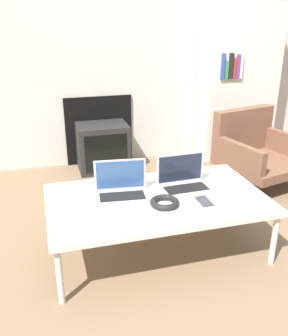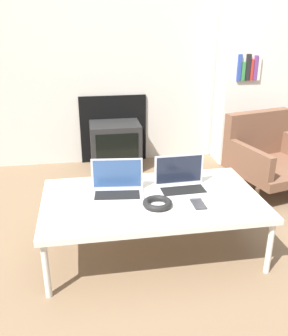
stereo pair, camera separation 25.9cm
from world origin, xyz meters
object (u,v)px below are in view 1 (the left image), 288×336
at_px(headphones, 165,202).
at_px(tv, 103,147).
at_px(laptop_left, 121,189).
at_px(laptop_right, 184,182).
at_px(armchair, 255,149).
at_px(phone, 204,201).

height_order(headphones, tv, tv).
xyz_separation_m(laptop_left, headphones, (0.22, -0.19, -0.03)).
height_order(laptop_right, armchair, armchair).
bearing_deg(phone, tv, 102.17).
xyz_separation_m(laptop_left, tv, (0.12, 1.41, -0.20)).
distance_m(phone, armchair, 1.35).
bearing_deg(headphones, laptop_left, 138.70).
height_order(phone, tv, tv).
bearing_deg(phone, headphones, 173.70).
height_order(laptop_left, tv, laptop_left).
distance_m(laptop_left, tv, 1.43).
height_order(laptop_left, phone, laptop_left).
xyz_separation_m(laptop_left, laptop_right, (0.42, 0.00, 0.00)).
relative_size(laptop_right, tv, 0.69).
distance_m(laptop_left, phone, 0.52).
relative_size(laptop_left, headphones, 2.00).
relative_size(headphones, armchair, 0.23).
bearing_deg(laptop_right, tv, 100.16).
xyz_separation_m(phone, armchair, (0.94, 0.97, -0.07)).
relative_size(phone, armchair, 0.16).
bearing_deg(laptop_left, phone, -18.92).
bearing_deg(armchair, headphones, -155.65).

